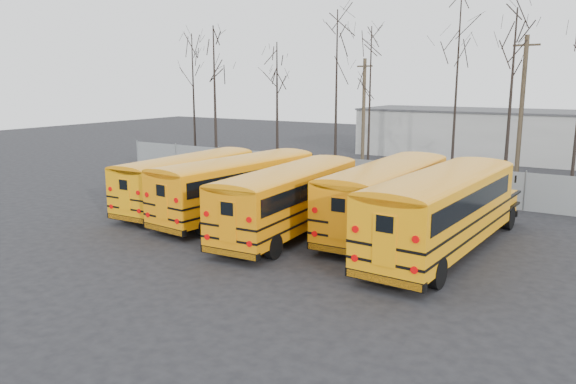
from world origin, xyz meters
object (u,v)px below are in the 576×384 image
Objects in this scene: bus_a at (190,177)px; bus_b at (240,182)px; bus_d at (388,191)px; bus_c at (291,194)px; bus_e at (444,205)px; utility_pole_left at (364,115)px; utility_pole_right at (521,109)px.

bus_b is (3.45, -0.29, 0.11)m from bus_a.
bus_c is at bearing -144.70° from bus_d.
bus_e reaches higher than bus_c.
utility_pole_left is at bearing 126.59° from bus_e.
bus_b is 19.77m from utility_pole_right.
bus_b is 0.98× the size of bus_d.
utility_pole_left reaches higher than bus_c.
bus_c is at bearing -98.98° from utility_pole_right.
bus_d is (3.46, 2.52, 0.07)m from bus_c.
bus_b is at bearing -179.60° from bus_e.
bus_a is 0.93× the size of bus_b.
utility_pole_right is at bearing 65.98° from bus_b.
bus_a is at bearing -118.79° from utility_pole_right.
bus_e is at bearing 3.05° from bus_b.
bus_b is 1.18× the size of utility_pole_right.
bus_e reaches higher than bus_d.
bus_b is 3.84m from bus_c.
utility_pole_left is 0.87× the size of utility_pole_right.
bus_d reaches higher than bus_b.
utility_pole_right is (2.65, 15.60, 2.98)m from bus_d.
utility_pole_right is at bearing 94.48° from bus_e.
bus_e is 1.47× the size of utility_pole_left.
bus_b is 1.36× the size of utility_pole_left.
bus_b is at bearing -170.25° from bus_d.
bus_b is at bearing -110.31° from utility_pole_right.
utility_pole_right reaches higher than bus_c.
bus_d reaches higher than bus_a.
utility_pole_left is (-4.42, 17.27, 2.40)m from bus_c.
utility_pole_right reaches higher than bus_b.
bus_b reaches higher than bus_c.
utility_pole_left reaches higher than bus_e.
bus_b is at bearing -5.99° from bus_a.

